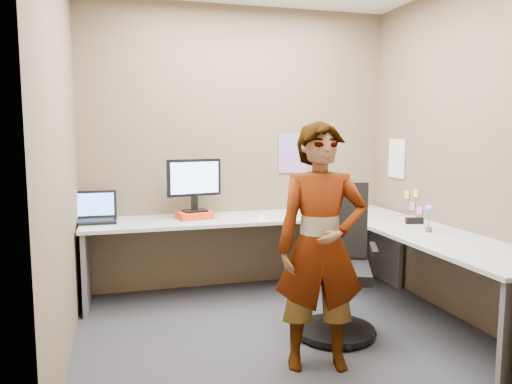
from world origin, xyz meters
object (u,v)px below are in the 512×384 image
object	(u,v)px
monitor	(194,181)
person	(321,247)
office_chair	(336,274)
desk	(316,242)

from	to	relation	value
monitor	person	world-z (taller)	person
monitor	office_chair	bearing A→B (deg)	-62.20
office_chair	person	bearing A→B (deg)	-101.02
monitor	person	bearing A→B (deg)	-81.07
desk	person	size ratio (longest dim) A/B	1.89
desk	office_chair	bearing A→B (deg)	-94.11
office_chair	monitor	bearing A→B (deg)	152.30
person	monitor	bearing A→B (deg)	122.23
desk	office_chair	world-z (taller)	office_chair
desk	person	bearing A→B (deg)	-110.79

